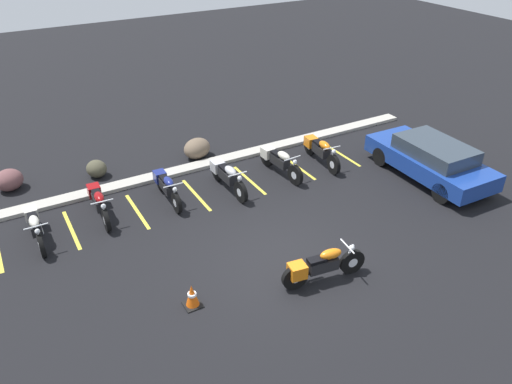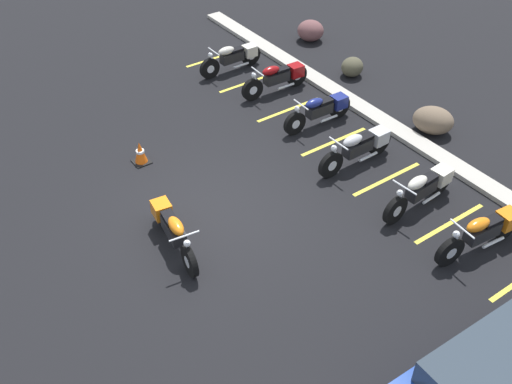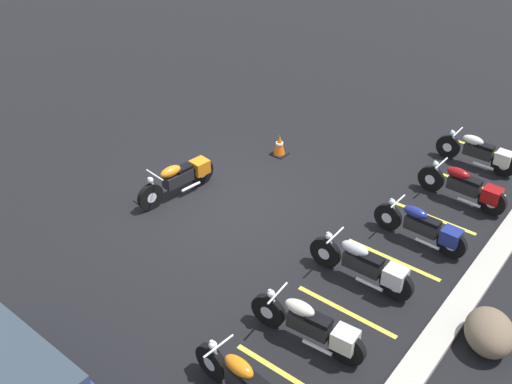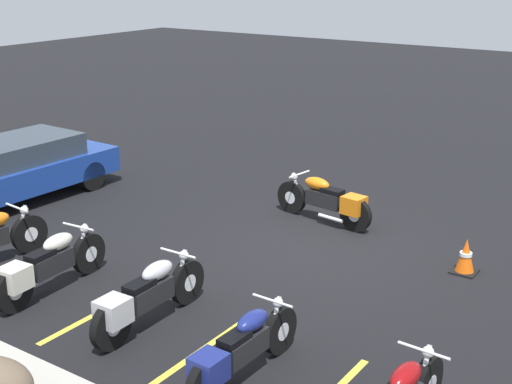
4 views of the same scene
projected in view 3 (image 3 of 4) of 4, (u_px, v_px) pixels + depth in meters
The scene contains 16 objects.
ground at pixel (226, 204), 14.07m from camera, with size 60.00×60.00×0.00m, color black.
motorcycle_orange_featured at pixel (180, 178), 14.16m from camera, with size 2.18×0.68×0.86m.
parked_bike_0 at pixel (481, 152), 15.17m from camera, with size 0.59×2.10×0.83m.
parked_bike_1 at pixel (466, 187), 13.83m from camera, with size 0.61×2.16×0.85m.
parked_bike_2 at pixel (424, 227), 12.58m from camera, with size 0.59×2.12×0.83m.
parked_bike_3 at pixel (366, 265), 11.55m from camera, with size 0.63×2.24×0.88m.
parked_bike_4 at pixel (312, 326), 10.24m from camera, with size 0.63×2.23×0.88m.
concrete_curb at pixel (457, 309), 11.15m from camera, with size 18.00×0.50×0.12m, color #A8A399.
landscape_rock_2 at pixel (490, 332), 10.29m from camera, with size 1.04×0.84×0.69m, color brown.
traffic_cone at pixel (279, 145), 15.82m from camera, with size 0.40×0.40×0.58m.
stall_line_0 at pixel (491, 151), 16.09m from camera, with size 0.10×2.10×0.00m, color gold.
stall_line_1 at pixel (463, 181), 14.86m from camera, with size 0.10×2.10×0.00m, color gold.
stall_line_2 at pixel (431, 217), 13.63m from camera, with size 0.10×2.10×0.00m, color gold.
stall_line_3 at pixel (393, 259), 12.40m from camera, with size 0.10×2.10×0.00m, color gold.
stall_line_4 at pixel (346, 311), 11.18m from camera, with size 0.10×2.10×0.00m, color gold.
stall_line_5 at pixel (287, 376), 9.95m from camera, with size 0.10×2.10×0.00m, color gold.
Camera 3 is at (8.62, 7.64, 8.11)m, focal length 42.00 mm.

